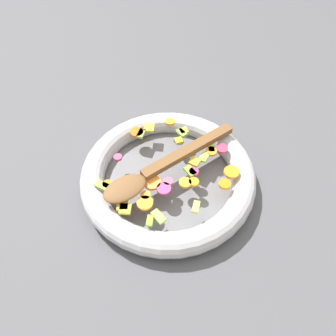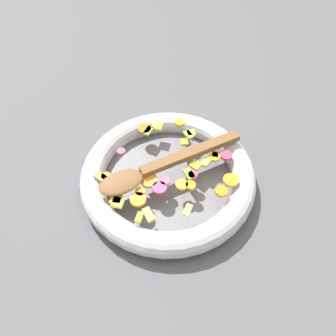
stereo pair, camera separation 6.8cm
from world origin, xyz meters
The scene contains 4 objects.
ground_plane centered at (0.00, 0.00, 0.00)m, with size 4.00×4.00×0.00m, color #4C4C51.
skillet centered at (0.00, 0.00, 0.02)m, with size 0.37×0.37×0.05m.
chopped_vegetables centered at (-0.01, -0.01, 0.05)m, with size 0.28×0.26×0.01m.
wooden_spoon centered at (-0.02, 0.00, 0.06)m, with size 0.32×0.07×0.01m.
Camera 2 is at (-0.22, -0.36, 0.58)m, focal length 35.00 mm.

